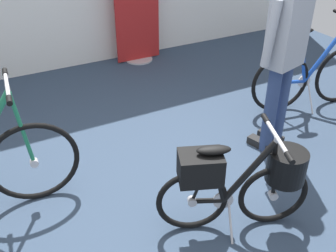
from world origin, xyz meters
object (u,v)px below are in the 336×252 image
at_px(floor_banner_stand, 137,6).
at_px(visitor_near_wall, 285,48).
at_px(display_bike_left, 324,67).
at_px(folding_bike_foreground, 242,179).

bearing_deg(floor_banner_stand, visitor_near_wall, -84.90).
bearing_deg(display_bike_left, visitor_near_wall, -158.58).
bearing_deg(folding_bike_foreground, floor_banner_stand, 78.30).
distance_m(floor_banner_stand, folding_bike_foreground, 3.15).
xyz_separation_m(folding_bike_foreground, visitor_near_wall, (0.85, 0.66, 0.53)).
distance_m(folding_bike_foreground, visitor_near_wall, 1.20).
bearing_deg(floor_banner_stand, display_bike_left, -59.78).
bearing_deg(display_bike_left, folding_bike_foreground, -150.33).
height_order(floor_banner_stand, folding_bike_foreground, floor_banner_stand).
bearing_deg(folding_bike_foreground, visitor_near_wall, 37.65).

